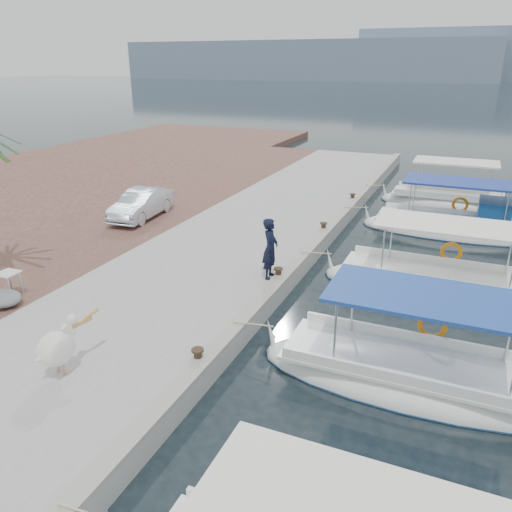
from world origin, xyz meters
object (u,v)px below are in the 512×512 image
Objects in this scene: fishing_caique_c at (435,288)px; fishing_caique_d at (451,229)px; fishing_caique_b at (409,380)px; pelican at (59,347)px; fishing_caique_e at (447,203)px; parked_car at (141,204)px; fisherman at (270,249)px.

fishing_caique_c and fishing_caique_d have the same top height.
pelican is at bearing -154.92° from fishing_caique_b.
fishing_caique_b is at bearing -91.28° from fishing_caique_d.
fishing_caique_c is 10.69m from fishing_caique_e.
fishing_caique_c is at bearing 50.69° from pelican.
fishing_caique_c is 11.03m from pelican.
parked_car is at bearing 116.72° from pelican.
fishing_caique_c is 1.10× the size of fishing_caique_e.
fishing_caique_b is 7.60m from pelican.
fisherman is at bearing 70.95° from pelican.
fishing_caique_b and fishing_caique_d have the same top height.
fishing_caique_e is 3.42× the size of fisherman.
parked_car is at bearing -142.42° from fishing_caique_e.
pelican is (-7.08, -14.63, 0.93)m from fishing_caique_d.
fishing_caique_b is 5.30m from fishing_caique_c.
fishing_caique_b and fishing_caique_e have the same top height.
parked_car is (-11.93, 6.95, 0.97)m from fishing_caique_b.
pelican is 6.80m from fisherman.
fishing_caique_c is 12.21m from parked_car.
fishing_caique_c is 3.76× the size of fisherman.
fishing_caique_b and fishing_caique_c have the same top height.
pelican is at bearing -109.10° from fishing_caique_e.
fishing_caique_b is at bearing -35.16° from parked_car.
fishing_caique_c is 1.00× the size of fishing_caique_d.
fishing_caique_d reaches higher than pelican.
fishing_caique_c reaches higher than pelican.
fishing_caique_c is at bearing -88.31° from fishing_caique_e.
fishing_caique_d is 13.02m from parked_car.
fishing_caique_c is at bearing -12.72° from parked_car.
fishing_caique_d is at bearing 15.26° from parked_car.
fishing_caique_c is at bearing -91.17° from fishing_caique_d.
fisherman is (-4.61, 3.23, 1.32)m from fishing_caique_b.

